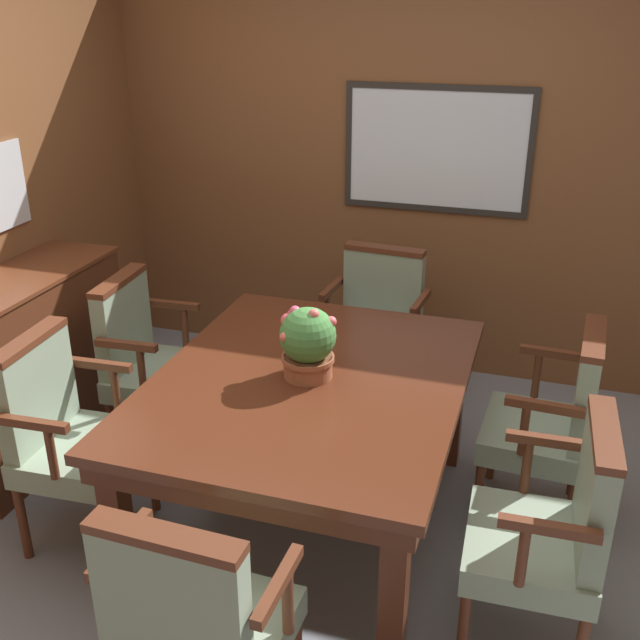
{
  "coord_description": "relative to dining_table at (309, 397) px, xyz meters",
  "views": [
    {
      "loc": [
        0.93,
        -2.51,
        2.24
      ],
      "look_at": [
        0.05,
        0.26,
        0.96
      ],
      "focal_mm": 42.0,
      "sensor_mm": 36.0,
      "label": 1
    }
  ],
  "objects": [
    {
      "name": "ground_plane",
      "position": [
        -0.05,
        -0.11,
        -0.67
      ],
      "size": [
        14.0,
        14.0,
        0.0
      ],
      "primitive_type": "plane",
      "color": "gray"
    },
    {
      "name": "wall_back",
      "position": [
        -0.05,
        1.78,
        0.56
      ],
      "size": [
        7.2,
        0.08,
        2.45
      ],
      "color": "brown",
      "rests_on": "ground_plane"
    },
    {
      "name": "dining_table",
      "position": [
        0.0,
        0.0,
        0.0
      ],
      "size": [
        1.27,
        1.6,
        0.76
      ],
      "color": "#4C2314",
      "rests_on": "ground_plane"
    },
    {
      "name": "chair_left_near",
      "position": [
        -0.98,
        -0.35,
        -0.14
      ],
      "size": [
        0.48,
        0.57,
        0.95
      ],
      "rotation": [
        0.0,
        0.0,
        1.63
      ],
      "color": "#562B19",
      "rests_on": "ground_plane"
    },
    {
      "name": "chair_head_near",
      "position": [
        0.02,
        -1.14,
        -0.14
      ],
      "size": [
        0.56,
        0.47,
        0.95
      ],
      "rotation": [
        0.0,
        0.0,
        3.11
      ],
      "color": "#562B19",
      "rests_on": "ground_plane"
    },
    {
      "name": "chair_right_far",
      "position": [
        1.0,
        0.39,
        -0.14
      ],
      "size": [
        0.48,
        0.56,
        0.95
      ],
      "rotation": [
        0.0,
        0.0,
        -1.62
      ],
      "color": "#562B19",
      "rests_on": "ground_plane"
    },
    {
      "name": "chair_right_near",
      "position": [
        1.02,
        -0.38,
        -0.14
      ],
      "size": [
        0.47,
        0.56,
        0.95
      ],
      "rotation": [
        0.0,
        0.0,
        -1.54
      ],
      "color": "#562B19",
      "rests_on": "ground_plane"
    },
    {
      "name": "chair_head_far",
      "position": [
        0.02,
        1.14,
        -0.14
      ],
      "size": [
        0.57,
        0.49,
        0.95
      ],
      "rotation": [
        0.0,
        0.0,
        -0.08
      ],
      "color": "#562B19",
      "rests_on": "ground_plane"
    },
    {
      "name": "chair_left_far",
      "position": [
        -1.0,
        0.38,
        -0.14
      ],
      "size": [
        0.48,
        0.57,
        0.95
      ],
      "rotation": [
        0.0,
        0.0,
        1.64
      ],
      "color": "#562B19",
      "rests_on": "ground_plane"
    },
    {
      "name": "potted_plant",
      "position": [
        -0.01,
        0.01,
        0.25
      ],
      "size": [
        0.25,
        0.24,
        0.32
      ],
      "color": "#9E5638",
      "rests_on": "dining_table"
    },
    {
      "name": "sideboard_cabinet",
      "position": [
        -1.58,
        0.18,
        -0.19
      ],
      "size": [
        0.45,
        1.2,
        0.96
      ],
      "color": "#512816",
      "rests_on": "ground_plane"
    }
  ]
}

